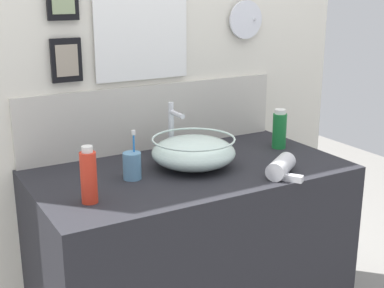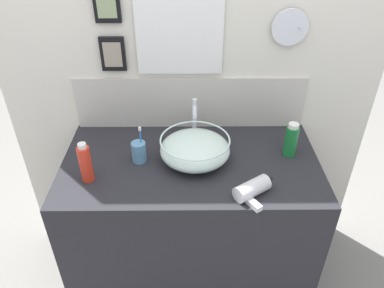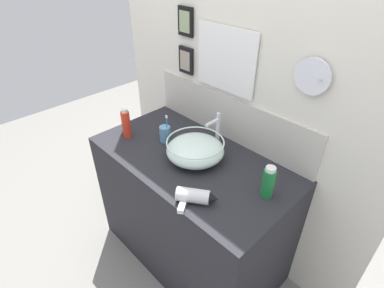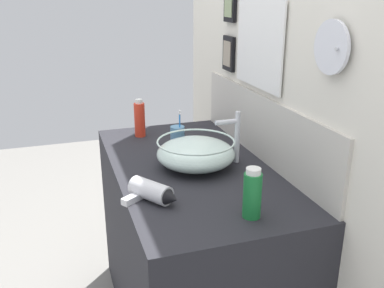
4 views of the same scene
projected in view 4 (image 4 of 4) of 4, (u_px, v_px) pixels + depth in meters
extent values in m
cube|color=#232328|center=(192.00, 252.00, 1.98)|extent=(1.22, 0.65, 0.87)
cube|color=silver|center=(272.00, 71.00, 1.80)|extent=(1.94, 0.06, 2.51)
cube|color=beige|center=(261.00, 127.00, 1.88)|extent=(1.20, 0.02, 0.28)
cube|color=white|center=(260.00, 44.00, 1.80)|extent=(0.35, 0.01, 0.30)
cube|color=white|center=(259.00, 44.00, 1.80)|extent=(0.41, 0.01, 0.36)
cylinder|color=silver|center=(331.00, 47.00, 1.32)|extent=(0.17, 0.01, 0.17)
cylinder|color=silver|center=(344.00, 49.00, 1.29)|extent=(0.01, 0.06, 0.01)
cube|color=black|center=(230.00, 4.00, 2.04)|extent=(0.12, 0.02, 0.17)
cube|color=gray|center=(228.00, 4.00, 2.03)|extent=(0.09, 0.01, 0.12)
cube|color=black|center=(229.00, 54.00, 2.12)|extent=(0.12, 0.02, 0.17)
cube|color=gray|center=(227.00, 54.00, 2.11)|extent=(0.09, 0.01, 0.12)
ellipsoid|color=silver|center=(196.00, 154.00, 1.80)|extent=(0.33, 0.33, 0.12)
torus|color=silver|center=(196.00, 141.00, 1.78)|extent=(0.33, 0.33, 0.01)
torus|color=#B2B7BC|center=(196.00, 166.00, 1.82)|extent=(0.12, 0.12, 0.01)
cylinder|color=silver|center=(237.00, 141.00, 1.84)|extent=(0.02, 0.02, 0.20)
cylinder|color=silver|center=(227.00, 122.00, 1.79)|extent=(0.02, 0.10, 0.02)
cylinder|color=silver|center=(238.00, 115.00, 1.80)|extent=(0.02, 0.02, 0.03)
cylinder|color=silver|center=(151.00, 191.00, 1.52)|extent=(0.17, 0.15, 0.07)
cone|color=black|center=(172.00, 198.00, 1.46)|extent=(0.07, 0.08, 0.06)
cube|color=silver|center=(133.00, 198.00, 1.52)|extent=(0.08, 0.09, 0.02)
cylinder|color=#598CB2|center=(177.00, 137.00, 2.03)|extent=(0.07, 0.07, 0.10)
cylinder|color=blue|center=(180.00, 130.00, 2.01)|extent=(0.01, 0.01, 0.16)
cube|color=white|center=(180.00, 112.00, 1.98)|extent=(0.01, 0.01, 0.02)
cylinder|color=#197233|center=(252.00, 196.00, 1.39)|extent=(0.06, 0.06, 0.15)
cylinder|color=silver|center=(254.00, 171.00, 1.36)|extent=(0.05, 0.05, 0.02)
cylinder|color=red|center=(140.00, 120.00, 2.17)|extent=(0.05, 0.05, 0.17)
cylinder|color=silver|center=(139.00, 101.00, 2.14)|extent=(0.04, 0.04, 0.02)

